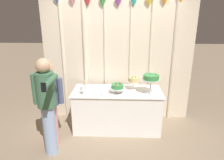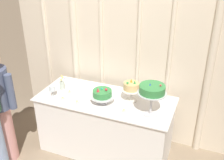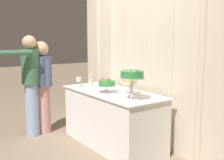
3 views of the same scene
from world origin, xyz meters
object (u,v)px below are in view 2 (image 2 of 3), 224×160
Objects in this scene: cake_display_leftmost at (102,94)px; flower_vase at (62,84)px; cake_display_center at (131,87)px; tealight_far_left at (70,92)px; tealight_far_right at (124,111)px; cake_table at (106,125)px; tealight_near_left at (63,98)px; tealight_near_right at (77,102)px; cake_display_rightmost at (152,91)px; wine_glass at (52,89)px.

cake_display_leftmost reaches higher than flower_vase.
cake_display_center reaches higher than tealight_far_left.
tealight_far_left is 0.80m from tealight_far_right.
flower_vase reaches higher than cake_table.
flower_vase is (-0.92, -0.06, -0.11)m from cake_display_center.
tealight_far_left is 0.89× the size of tealight_far_right.
tealight_near_right is (0.21, -0.01, 0.00)m from tealight_near_left.
tealight_far_left is at bearing 90.80° from tealight_near_left.
cake_display_leftmost is 0.75× the size of cake_display_rightmost.
cake_table is 43.01× the size of tealight_near_right.
wine_glass reaches higher than tealight_near_left.
cake_display_leftmost is at bearing -150.85° from cake_display_center.
cake_display_leftmost is at bearing 9.25° from wine_glass.
flower_vase is 5.04× the size of tealight_far_left.
wine_glass reaches higher than tealight_near_right.
cake_display_center reaches higher than tealight_near_left.
cake_table is at bearing 23.31° from tealight_near_left.
cake_display_leftmost reaches higher than wine_glass.
flower_vase is at bearing 160.71° from tealight_far_left.
tealight_far_right is at bearing -89.56° from cake_display_center.
flower_vase is (-0.62, 0.11, -0.04)m from cake_display_leftmost.
cake_display_rightmost reaches higher than tealight_far_right.
tealight_far_left is (0.14, 0.17, -0.10)m from wine_glass.
wine_glass is 0.18m from tealight_near_left.
tealight_near_left reaches higher than cake_table.
tealight_far_left is at bearing -172.50° from cake_display_center.
cake_display_center is at bearing 7.50° from tealight_far_left.
wine_glass is at bearing 178.64° from tealight_near_left.
tealight_far_left reaches higher than tealight_far_right.
tealight_far_left is at bearing -175.75° from cake_table.
tealight_near_right is (0.35, -0.02, -0.10)m from wine_glass.
tealight_far_left is at bearing 174.88° from cake_display_rightmost.
tealight_near_right is at bearing -140.84° from cake_table.
tealight_far_right is (0.30, -0.08, -0.11)m from cake_display_leftmost.
tealight_far_left is (-0.79, -0.10, -0.17)m from cake_display_center.
tealight_near_left is (-0.48, -0.11, -0.11)m from cake_display_leftmost.
wine_glass reaches higher than tealight_far_right.
tealight_near_left is (-0.79, -0.27, -0.17)m from cake_display_center.
tealight_near_right is at bearing -174.30° from cake_display_rightmost.
cake_table is 4.30× the size of cake_display_rightmost.
tealight_far_left is 0.81× the size of tealight_near_left.
tealight_near_left is 1.22× the size of tealight_near_right.
cake_display_center is 0.97m from wine_glass.
cake_display_rightmost is 8.98× the size of tealight_far_right.
cake_table is 8.60× the size of flower_vase.
cake_display_center is (0.30, 0.17, 0.06)m from cake_display_leftmost.
cake_display_leftmost reaches higher than tealight_near_left.
cake_display_leftmost is 1.51× the size of flower_vase.
cake_table is at bearing 4.25° from tealight_far_left.
tealight_far_right is at bearing -15.63° from cake_display_leftmost.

